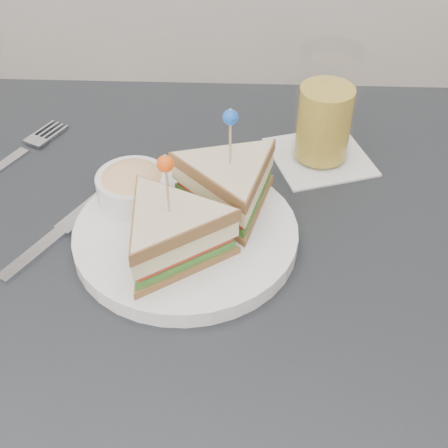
% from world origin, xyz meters
% --- Properties ---
extents(table, '(0.80, 0.80, 0.75)m').
position_xyz_m(table, '(0.00, 0.00, 0.67)').
color(table, black).
rests_on(table, ground).
extents(plate_meal, '(0.28, 0.28, 0.15)m').
position_xyz_m(plate_meal, '(-0.03, 0.04, 0.79)').
color(plate_meal, white).
rests_on(plate_meal, table).
extents(cutlery_fork, '(0.11, 0.19, 0.01)m').
position_xyz_m(cutlery_fork, '(-0.27, 0.19, 0.75)').
color(cutlery_fork, silver).
rests_on(cutlery_fork, table).
extents(cutlery_knife, '(0.13, 0.20, 0.01)m').
position_xyz_m(cutlery_knife, '(-0.17, 0.05, 0.75)').
color(cutlery_knife, silver).
rests_on(cutlery_knife, table).
extents(drink_set, '(0.15, 0.15, 0.15)m').
position_xyz_m(drink_set, '(0.13, 0.20, 0.82)').
color(drink_set, silver).
rests_on(drink_set, table).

